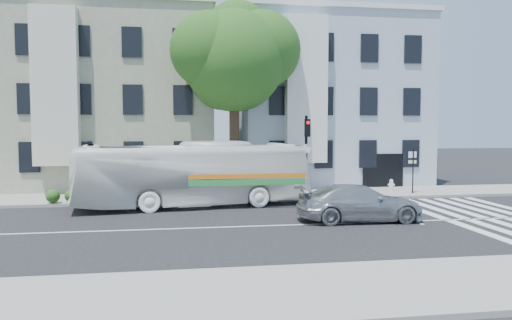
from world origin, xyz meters
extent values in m
plane|color=black|center=(0.00, 0.00, 0.00)|extent=(120.00, 120.00, 0.00)
cube|color=gray|center=(0.00, 8.00, 0.07)|extent=(80.00, 4.00, 0.15)
cube|color=gray|center=(0.00, -8.00, 0.07)|extent=(80.00, 4.00, 0.15)
cube|color=gray|center=(-7.00, 15.00, 5.50)|extent=(12.00, 10.00, 11.00)
cube|color=#A1ADC0|center=(7.00, 15.00, 5.50)|extent=(12.00, 10.00, 11.00)
cylinder|color=#2D2116|center=(0.00, 8.50, 2.60)|extent=(0.56, 0.56, 5.20)
sphere|color=#204917|center=(0.00, 8.50, 7.50)|extent=(5.60, 5.60, 5.60)
sphere|color=#204917|center=(1.60, 8.90, 8.20)|extent=(4.40, 4.40, 4.40)
sphere|color=#204917|center=(-1.40, 8.20, 8.00)|extent=(4.20, 4.20, 4.20)
sphere|color=#204917|center=(0.30, 9.70, 9.20)|extent=(3.80, 3.80, 3.80)
sphere|color=#204917|center=(-0.60, 9.10, 6.50)|extent=(3.40, 3.40, 3.40)
imported|color=white|center=(-2.42, 5.20, 1.58)|extent=(4.19, 11.61, 3.16)
imported|color=#B0B2B7|center=(4.28, 0.42, 0.75)|extent=(2.29, 5.26, 1.51)
cylinder|color=black|center=(3.47, 6.05, 2.23)|extent=(0.15, 0.15, 4.46)
cube|color=black|center=(3.47, 5.80, 3.82)|extent=(0.36, 0.33, 0.90)
sphere|color=red|center=(3.47, 5.67, 4.08)|extent=(0.17, 0.17, 0.17)
cylinder|color=white|center=(3.47, 5.90, 2.76)|extent=(0.44, 0.21, 0.47)
cylinder|color=silver|center=(9.08, 7.99, 0.43)|extent=(0.23, 0.23, 0.56)
sphere|color=silver|center=(9.08, 7.99, 0.74)|extent=(0.21, 0.21, 0.21)
cylinder|color=silver|center=(9.08, 7.99, 0.51)|extent=(0.40, 0.23, 0.13)
cylinder|color=black|center=(9.85, 6.90, 1.41)|extent=(0.07, 0.07, 2.52)
cube|color=white|center=(9.85, 7.00, 2.31)|extent=(0.45, 0.07, 0.35)
cube|color=white|center=(9.85, 7.00, 1.91)|extent=(0.45, 0.07, 0.18)
camera|label=1|loc=(-3.18, -19.09, 3.96)|focal=35.00mm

